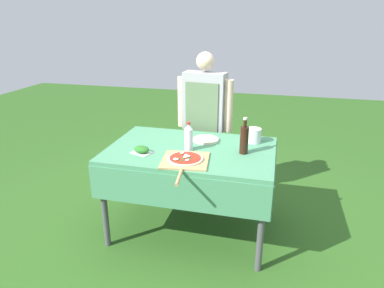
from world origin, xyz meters
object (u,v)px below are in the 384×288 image
at_px(prep_table, 191,158).
at_px(herb_container, 142,150).
at_px(mixing_tub, 254,135).
at_px(oil_bottle, 244,139).
at_px(pizza_on_peel, 185,160).
at_px(plate_stack, 206,140).
at_px(person_cook, 204,116).
at_px(water_bottle, 189,137).

distance_m(prep_table, herb_container, 0.43).
bearing_deg(herb_container, mixing_tub, 29.13).
relative_size(oil_bottle, herb_container, 1.56).
height_order(pizza_on_peel, herb_container, herb_container).
bearing_deg(oil_bottle, mixing_tub, 78.63).
relative_size(pizza_on_peel, mixing_tub, 4.63).
relative_size(prep_table, mixing_tub, 10.66).
bearing_deg(prep_table, pizza_on_peel, -85.16).
bearing_deg(mixing_tub, prep_table, -150.41).
bearing_deg(prep_table, plate_stack, 69.21).
xyz_separation_m(person_cook, herb_container, (-0.34, -0.84, -0.08)).
bearing_deg(water_bottle, herb_container, -155.67).
xyz_separation_m(pizza_on_peel, herb_container, (-0.39, 0.08, 0.01)).
relative_size(person_cook, water_bottle, 6.32).
height_order(person_cook, plate_stack, person_cook).
relative_size(pizza_on_peel, plate_stack, 2.65).
xyz_separation_m(oil_bottle, mixing_tub, (0.06, 0.28, -0.06)).
height_order(prep_table, person_cook, person_cook).
bearing_deg(mixing_tub, herb_container, -150.87).
distance_m(person_cook, water_bottle, 0.68).
height_order(person_cook, water_bottle, person_cook).
relative_size(person_cook, herb_container, 7.96).
relative_size(water_bottle, herb_container, 1.26).
xyz_separation_m(prep_table, plate_stack, (0.08, 0.22, 0.10)).
xyz_separation_m(person_cook, plate_stack, (0.11, -0.43, -0.09)).
xyz_separation_m(pizza_on_peel, oil_bottle, (0.42, 0.28, 0.11)).
bearing_deg(person_cook, herb_container, 74.98).
bearing_deg(person_cook, pizza_on_peel, 99.88).
xyz_separation_m(person_cook, mixing_tub, (0.52, -0.36, -0.04)).
xyz_separation_m(person_cook, water_bottle, (0.01, -0.68, 0.01)).
relative_size(person_cook, oil_bottle, 5.10).
height_order(oil_bottle, plate_stack, oil_bottle).
bearing_deg(oil_bottle, water_bottle, -174.78).
xyz_separation_m(pizza_on_peel, water_bottle, (-0.03, 0.24, 0.10)).
distance_m(oil_bottle, mixing_tub, 0.29).
bearing_deg(pizza_on_peel, herb_container, 160.74).
distance_m(oil_bottle, water_bottle, 0.45).
bearing_deg(water_bottle, plate_stack, 70.06).
height_order(prep_table, mixing_tub, mixing_tub).
bearing_deg(water_bottle, pizza_on_peel, -82.09).
bearing_deg(water_bottle, prep_table, 75.11).
bearing_deg(plate_stack, pizza_on_peel, -96.70).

